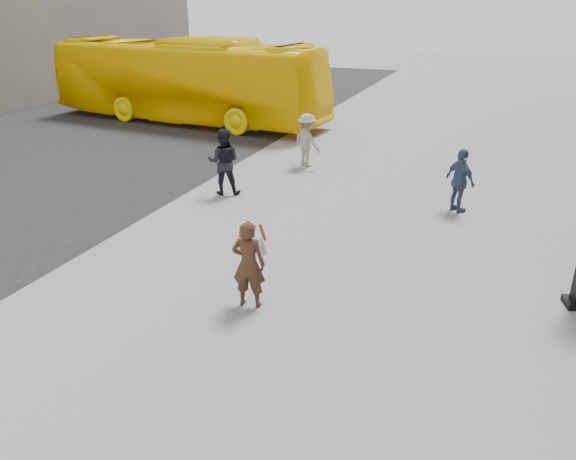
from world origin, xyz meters
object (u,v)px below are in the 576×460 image
(woman, at_px, (249,263))
(pedestrian_b, at_px, (307,140))
(pedestrian_c, at_px, (460,181))
(bus, at_px, (186,80))
(pedestrian_a, at_px, (224,162))

(woman, bearing_deg, pedestrian_b, -85.40)
(woman, xyz_separation_m, pedestrian_c, (2.92, 6.20, -0.01))
(bus, xyz_separation_m, pedestrian_c, (12.15, -7.25, -0.94))
(woman, relative_size, bus, 0.13)
(woman, height_order, pedestrian_b, pedestrian_b)
(pedestrian_b, height_order, pedestrian_c, pedestrian_b)
(pedestrian_c, bearing_deg, bus, 12.17)
(woman, bearing_deg, pedestrian_c, -123.82)
(woman, xyz_separation_m, pedestrian_a, (-3.23, 5.29, 0.08))
(woman, bearing_deg, pedestrian_a, -67.15)
(pedestrian_a, relative_size, pedestrian_b, 1.08)
(pedestrian_a, bearing_deg, pedestrian_b, -128.63)
(woman, distance_m, pedestrian_b, 8.94)
(pedestrian_c, bearing_deg, pedestrian_b, 16.12)
(pedestrian_a, distance_m, pedestrian_b, 3.62)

